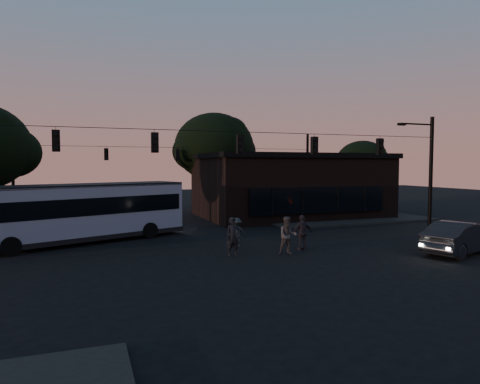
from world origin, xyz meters
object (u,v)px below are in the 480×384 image
object	(u,v)px
building	(289,185)
pedestrian_d	(237,233)
bus	(83,210)
pedestrian_a	(233,237)
pedestrian_c	(302,232)
pedestrian_b	(288,236)
car	(460,238)

from	to	relation	value
building	pedestrian_d	world-z (taller)	building
bus	pedestrian_d	distance (m)	9.01
bus	pedestrian_a	size ratio (longest dim) A/B	6.39
building	bus	distance (m)	18.50
pedestrian_c	pedestrian_d	size ratio (longest dim) A/B	1.15
building	pedestrian_c	world-z (taller)	building
building	pedestrian_c	distance (m)	15.17
pedestrian_b	pedestrian_c	xyz separation A→B (m)	(1.23, 0.75, -0.02)
building	pedestrian_a	xyz separation A→B (m)	(-10.05, -13.84, -1.76)
building	pedestrian_b	world-z (taller)	building
pedestrian_a	car	bearing A→B (deg)	-15.71
car	pedestrian_c	size ratio (longest dim) A/B	2.68
pedestrian_c	pedestrian_d	bearing A→B (deg)	-32.17
building	car	world-z (taller)	building
car	pedestrian_b	distance (m)	8.64
bus	pedestrian_c	world-z (taller)	bus
bus	car	distance (m)	20.28
building	pedestrian_d	xyz separation A→B (m)	(-9.17, -11.90, -1.91)
pedestrian_c	pedestrian_d	world-z (taller)	pedestrian_c
pedestrian_c	car	bearing A→B (deg)	152.07
pedestrian_b	pedestrian_c	size ratio (longest dim) A/B	1.02
pedestrian_c	pedestrian_d	xyz separation A→B (m)	(-2.99, 1.84, -0.12)
bus	pedestrian_b	bearing A→B (deg)	-58.58
building	pedestrian_c	bearing A→B (deg)	-114.20
pedestrian_a	pedestrian_b	distance (m)	2.72
pedestrian_b	pedestrian_c	distance (m)	1.44
bus	pedestrian_d	world-z (taller)	bus
building	pedestrian_b	xyz separation A→B (m)	(-7.40, -14.48, -1.76)
pedestrian_a	pedestrian_b	world-z (taller)	pedestrian_b
bus	pedestrian_a	bearing A→B (deg)	-65.08
pedestrian_a	pedestrian_d	bearing A→B (deg)	67.66
car	pedestrian_a	world-z (taller)	pedestrian_a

